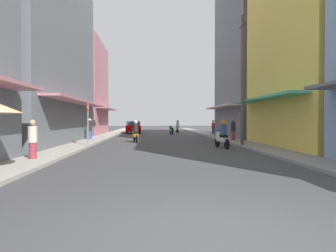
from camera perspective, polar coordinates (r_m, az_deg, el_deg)
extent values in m
plane|color=#424244|center=(25.49, -1.44, -2.43)|extent=(111.59, 111.59, 0.00)
cube|color=#ADA89E|center=(25.86, -13.09, -2.27)|extent=(1.66, 58.72, 0.12)
cube|color=gray|center=(26.17, 10.07, -2.22)|extent=(1.66, 58.72, 0.12)
cube|color=slate|center=(22.37, -25.49, 12.80)|extent=(6.00, 13.98, 12.31)
cube|color=#B7727F|center=(20.87, -16.45, 4.42)|extent=(1.10, 12.58, 0.12)
cube|color=#B7727F|center=(33.41, -17.64, 6.91)|extent=(6.00, 8.55, 9.94)
cube|color=#B7727F|center=(32.56, -11.63, 3.26)|extent=(1.10, 7.69, 0.12)
cube|color=#EFD159|center=(20.16, 28.08, 20.23)|extent=(6.00, 9.11, 16.46)
cube|color=#4CB28C|center=(17.53, 18.04, 5.03)|extent=(1.10, 8.20, 0.12)
cube|color=slate|center=(29.29, 17.08, 14.60)|extent=(6.00, 9.93, 16.86)
cube|color=silver|center=(27.50, 10.13, 3.65)|extent=(1.10, 8.93, 0.12)
cylinder|color=black|center=(17.63, 9.50, -3.14)|extent=(0.19, 0.56, 0.56)
cylinder|color=black|center=(16.50, 11.27, -3.44)|extent=(0.19, 0.56, 0.56)
cube|color=silver|center=(17.01, 10.43, -2.56)|extent=(0.47, 1.04, 0.24)
cube|color=black|center=(16.81, 10.72, -1.92)|extent=(0.38, 0.60, 0.14)
cylinder|color=silver|center=(17.49, 9.67, -1.80)|extent=(0.28, 0.28, 0.45)
cylinder|color=black|center=(17.48, 9.67, -0.98)|extent=(0.55, 0.14, 0.03)
cylinder|color=#334C8C|center=(16.84, 10.65, -0.72)|extent=(0.34, 0.34, 0.55)
sphere|color=orange|center=(16.84, 10.65, 0.64)|extent=(0.26, 0.26, 0.26)
cylinder|color=black|center=(21.98, -6.53, -2.28)|extent=(0.19, 0.56, 0.56)
cylinder|color=black|center=(20.75, -6.07, -2.49)|extent=(0.19, 0.56, 0.56)
cube|color=orange|center=(21.30, -6.29, -1.80)|extent=(0.47, 1.04, 0.24)
cube|color=black|center=(21.09, -6.21, -1.28)|extent=(0.38, 0.60, 0.14)
cylinder|color=orange|center=(21.84, -6.49, -1.20)|extent=(0.28, 0.28, 0.45)
cylinder|color=black|center=(21.83, -6.49, -0.54)|extent=(0.55, 0.13, 0.03)
cylinder|color=#262628|center=(21.13, -6.23, -0.33)|extent=(0.34, 0.34, 0.55)
sphere|color=silver|center=(21.13, -6.24, 0.76)|extent=(0.26, 0.26, 0.26)
cylinder|color=black|center=(32.60, 0.48, -1.15)|extent=(0.14, 0.57, 0.56)
cylinder|color=black|center=(31.37, 0.88, -1.24)|extent=(0.14, 0.57, 0.56)
cube|color=#197233|center=(31.92, 0.69, -0.80)|extent=(0.39, 1.03, 0.24)
cube|color=black|center=(31.72, 0.76, -0.46)|extent=(0.34, 0.59, 0.14)
cylinder|color=#197233|center=(32.46, 0.52, -0.42)|extent=(0.28, 0.28, 0.45)
cylinder|color=black|center=(32.45, 0.52, 0.02)|extent=(0.55, 0.09, 0.03)
cylinder|color=black|center=(36.07, 1.73, -0.93)|extent=(0.19, 0.56, 0.56)
cylinder|color=black|center=(37.31, 1.95, -0.86)|extent=(0.19, 0.56, 0.56)
cube|color=#B2B2B7|center=(36.73, 1.85, -0.55)|extent=(0.47, 1.04, 0.24)
cube|color=black|center=(36.92, 1.89, -0.23)|extent=(0.39, 0.60, 0.14)
cylinder|color=#B2B2B7|center=(36.18, 1.75, -0.25)|extent=(0.28, 0.28, 0.45)
cylinder|color=black|center=(36.17, 1.76, 0.14)|extent=(0.55, 0.14, 0.03)
cylinder|color=beige|center=(36.87, 1.88, 0.32)|extent=(0.34, 0.34, 0.55)
sphere|color=#1E38B7|center=(36.86, 1.88, 0.94)|extent=(0.26, 0.26, 0.26)
cube|color=#8C0000|center=(35.81, -6.77, -0.44)|extent=(2.08, 4.23, 0.70)
cube|color=#333D47|center=(35.64, -6.77, 0.44)|extent=(1.76, 2.22, 0.60)
cylinder|color=black|center=(37.06, -7.96, -0.82)|extent=(0.23, 0.65, 0.64)
cylinder|color=black|center=(37.08, -5.64, -0.81)|extent=(0.23, 0.65, 0.64)
cylinder|color=black|center=(34.56, -7.98, -0.96)|extent=(0.23, 0.65, 0.64)
cylinder|color=black|center=(34.59, -5.49, -0.96)|extent=(0.23, 0.65, 0.64)
cylinder|color=#99333F|center=(22.05, 12.43, -2.00)|extent=(0.28, 0.28, 0.78)
cylinder|color=#262628|center=(22.02, 12.44, -0.13)|extent=(0.34, 0.34, 0.66)
sphere|color=#9E7256|center=(22.02, 12.45, 1.10)|extent=(0.22, 0.22, 0.22)
cylinder|color=#334C8C|center=(23.53, -14.84, -1.83)|extent=(0.28, 0.28, 0.77)
cylinder|color=#262628|center=(23.50, -14.85, -0.11)|extent=(0.34, 0.34, 0.65)
sphere|color=tan|center=(23.50, -14.86, 1.02)|extent=(0.22, 0.22, 0.22)
cone|color=#D1B77A|center=(23.50, -14.86, 1.26)|extent=(0.44, 0.44, 0.16)
cylinder|color=#334C8C|center=(31.42, 8.70, -1.12)|extent=(0.28, 0.28, 0.70)
cylinder|color=#99333F|center=(31.40, 8.70, 0.06)|extent=(0.34, 0.34, 0.59)
sphere|color=tan|center=(31.40, 8.70, 0.86)|extent=(0.22, 0.22, 0.22)
cone|color=#D1B77A|center=(31.40, 8.70, 1.04)|extent=(0.44, 0.44, 0.16)
cylinder|color=#99333F|center=(12.43, -24.63, -4.62)|extent=(0.28, 0.28, 0.74)
cylinder|color=beige|center=(12.38, -24.66, -1.48)|extent=(0.34, 0.34, 0.63)
sphere|color=tan|center=(12.37, -24.67, 0.62)|extent=(0.22, 0.22, 0.22)
cylinder|color=#4C4C4F|center=(18.35, 14.17, 8.37)|extent=(0.20, 0.20, 7.83)
cylinder|color=#3F382D|center=(19.05, 14.22, 18.31)|extent=(0.08, 1.20, 0.08)
cylinder|color=gray|center=(18.12, -15.18, 0.18)|extent=(0.07, 0.07, 2.60)
cylinder|color=red|center=(18.13, -15.20, 3.50)|extent=(0.02, 0.60, 0.60)
cube|color=white|center=(18.13, -15.20, 3.50)|extent=(0.03, 0.40, 0.10)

